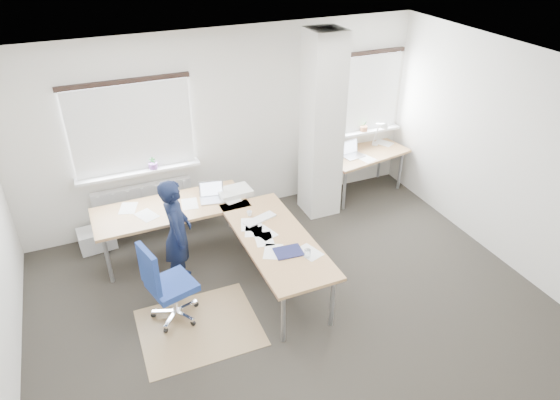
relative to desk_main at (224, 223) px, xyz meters
name	(u,v)px	position (x,y,z in m)	size (l,w,h in m)	color
ground	(295,310)	(0.49, -1.12, -0.69)	(6.00, 6.00, 0.00)	black
room_shell	(295,160)	(0.67, -0.67, 1.05)	(6.04, 5.04, 2.82)	silver
floor_mat	(199,327)	(-0.64, -0.95, -0.69)	(1.33, 1.12, 0.01)	#9A7C54
white_crate	(97,238)	(-1.54, 1.13, -0.55)	(0.48, 0.34, 0.29)	white
desk_main	(224,223)	(0.00, 0.00, 0.00)	(2.43, 2.60, 0.96)	#955F40
desk_side	(365,155)	(2.71, 1.03, -0.01)	(1.50, 0.93, 1.22)	#955F40
task_chair	(171,299)	(-0.88, -0.68, -0.39)	(0.60, 0.58, 1.07)	navy
person	(178,233)	(-0.60, -0.04, 0.04)	(0.53, 0.35, 1.46)	black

